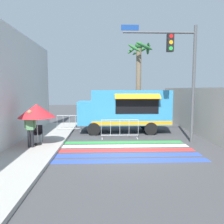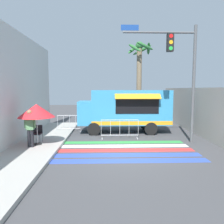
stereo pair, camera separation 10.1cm
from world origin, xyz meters
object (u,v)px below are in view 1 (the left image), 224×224
traffic_signal_pole (180,64)px  vendor_person (30,126)px  patio_umbrella (37,111)px  palm_tree (139,71)px  folding_chair (37,132)px  barricade_side (69,124)px  food_truck (123,108)px  barricade_front (120,129)px

traffic_signal_pole → vendor_person: traffic_signal_pole is taller
patio_umbrella → palm_tree: 9.33m
folding_chair → barricade_side: 3.73m
food_truck → patio_umbrella: bearing=-140.6°
food_truck → palm_tree: (1.49, 3.02, 2.64)m
folding_chair → barricade_side: barricade_side is taller
patio_umbrella → barricade_side: bearing=77.4°
barricade_side → palm_tree: palm_tree is taller
barricade_side → traffic_signal_pole: bearing=-27.2°
patio_umbrella → barricade_front: bearing=23.6°
food_truck → traffic_signal_pole: traffic_signal_pole is taller
patio_umbrella → palm_tree: bearing=48.3°
vendor_person → patio_umbrella: bearing=68.9°
folding_chair → barricade_side: (1.07, 3.57, -0.14)m
food_truck → barricade_side: (-3.60, 0.35, -1.05)m
traffic_signal_pole → patio_umbrella: traffic_signal_pole is taller
folding_chair → barricade_front: 4.50m
folding_chair → palm_tree: (6.16, 6.25, 3.55)m
food_truck → folding_chair: size_ratio=6.74×
barricade_side → vendor_person: bearing=-103.5°
traffic_signal_pole → palm_tree: size_ratio=0.94×
palm_tree → barricade_side: bearing=-152.3°
patio_umbrella → barricade_side: (0.90, 4.05, -1.27)m
traffic_signal_pole → vendor_person: (-7.38, -1.27, -2.99)m
barricade_front → palm_tree: (1.86, 4.92, 3.68)m
patio_umbrella → folding_chair: 1.24m
traffic_signal_pole → palm_tree: (-1.20, 5.91, 0.09)m
barricade_front → barricade_side: 3.93m
traffic_signal_pole → barricade_front: bearing=162.0°
vendor_person → palm_tree: (6.18, 7.19, 3.08)m
patio_umbrella → barricade_front: size_ratio=0.92×
traffic_signal_pole → patio_umbrella: size_ratio=3.07×
traffic_signal_pole → folding_chair: 8.14m
vendor_person → barricade_side: bearing=76.8°
patio_umbrella → vendor_person: patio_umbrella is taller
vendor_person → palm_tree: size_ratio=0.27×
food_truck → barricade_front: size_ratio=2.73×
food_truck → barricade_side: food_truck is taller
barricade_front → traffic_signal_pole: bearing=-18.0°
traffic_signal_pole → patio_umbrella: (-7.20, -0.81, -2.33)m
folding_chair → vendor_person: bearing=-87.3°
traffic_signal_pole → folding_chair: (-7.36, -0.34, -3.46)m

